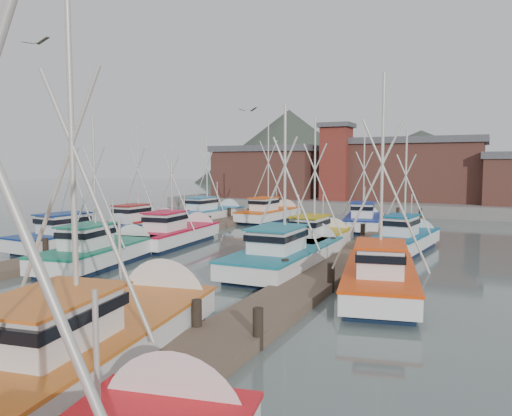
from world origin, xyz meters
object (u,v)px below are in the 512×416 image
at_px(boat_4, 104,252).
at_px(lookout_tower, 336,161).
at_px(boat_8, 178,234).
at_px(boat_12, 272,214).
at_px(boat_1, 98,337).

bearing_deg(boat_4, lookout_tower, 77.53).
relative_size(boat_8, boat_12, 0.91).
height_order(lookout_tower, boat_4, lookout_tower).
distance_m(lookout_tower, boat_8, 27.92).
bearing_deg(boat_1, boat_4, 122.59).
xyz_separation_m(boat_8, boat_12, (0.23, 14.85, 0.01)).
bearing_deg(boat_8, boat_12, 83.91).
distance_m(boat_8, boat_12, 14.86).
bearing_deg(boat_8, boat_4, -92.05).
relative_size(lookout_tower, boat_4, 0.97).
height_order(boat_1, boat_12, boat_1).
relative_size(boat_1, boat_4, 1.23).
xyz_separation_m(boat_1, boat_12, (-9.01, 32.11, -0.00)).
bearing_deg(boat_12, lookout_tower, 82.90).
distance_m(boat_1, boat_12, 33.35).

